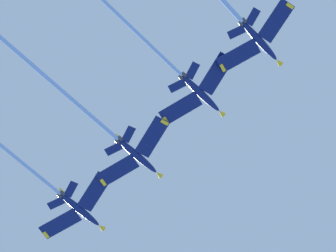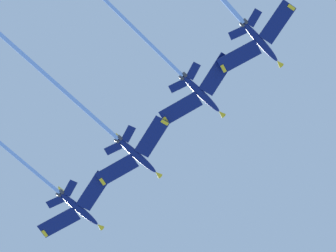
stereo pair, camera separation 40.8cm
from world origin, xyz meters
TOP-DOWN VIEW (x-y plane):
  - jet_far_left at (51.76, -24.51)m, footprint 24.33×50.79m
  - jet_inner_left at (35.72, -17.38)m, footprint 25.49×51.55m
  - jet_centre at (17.02, -12.75)m, footprint 25.16×50.61m
  - jet_inner_right at (1.55, -5.96)m, footprint 22.95×47.33m

SIDE VIEW (x-z plane):
  - jet_inner_right at x=1.55m, z-range 156.23..172.49m
  - jet_inner_left at x=35.72m, z-range 157.16..173.46m
  - jet_far_left at x=51.76m, z-range 157.80..174.46m
  - jet_centre at x=17.02m, z-range 158.62..174.49m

